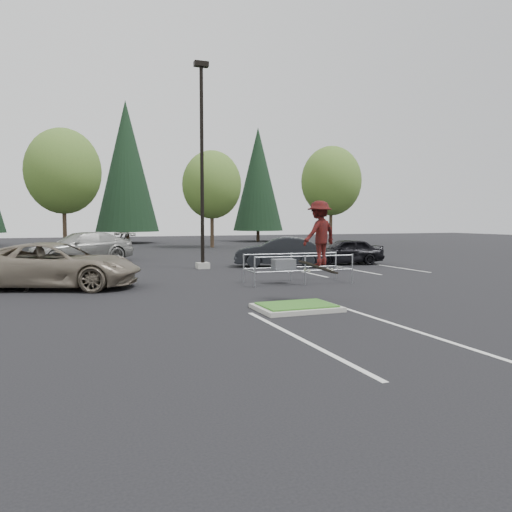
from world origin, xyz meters
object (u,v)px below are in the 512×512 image
object	(u,v)px
decid_c	(212,187)
skateboarder	(319,234)
conif_c	(258,179)
decid_d	(331,183)
car_l_tan	(54,265)
cart_corral	(287,265)
light_pole	(202,177)
conif_b	(126,166)
car_r_charc	(280,252)
car_far_silver	(83,247)
car_r_black	(345,251)
decid_b	(63,174)

from	to	relation	value
decid_c	skateboarder	size ratio (longest dim) A/B	3.80
conif_c	decid_d	bearing A→B (deg)	-66.47
car_l_tan	cart_corral	bearing A→B (deg)	-81.73
light_pole	conif_b	xyz separation A→B (m)	(-0.50, 28.50, 3.29)
cart_corral	car_r_charc	bearing A→B (deg)	71.31
decid_c	decid_d	distance (m)	12.03
cart_corral	car_far_silver	xyz separation A→B (m)	(-7.05, 12.82, 0.15)
car_l_tan	car_r_black	size ratio (longest dim) A/B	1.42
conif_c	cart_corral	bearing A→B (deg)	-109.20
conif_b	conif_c	world-z (taller)	conif_b
decid_d	car_far_silver	distance (m)	26.57
conif_c	cart_corral	size ratio (longest dim) A/B	3.06
car_r_black	car_far_silver	distance (m)	14.87
light_pole	car_far_silver	bearing A→B (deg)	132.51
light_pole	decid_c	xyz separation A→B (m)	(5.49, 17.83, 0.69)
decid_b	decid_c	xyz separation A→B (m)	(12.00, -0.70, -0.79)
decid_c	car_r_black	distance (m)	19.04
conif_c	cart_corral	xyz separation A→B (m)	(-11.95, -34.32, -6.13)
cart_corral	decid_c	bearing A→B (deg)	83.51
car_far_silver	car_l_tan	bearing A→B (deg)	-28.59
decid_d	cart_corral	bearing A→B (deg)	-122.37
conif_c	cart_corral	world-z (taller)	conif_c
skateboarder	car_l_tan	size ratio (longest dim) A/B	0.37
decid_d	conif_b	bearing A→B (deg)	150.53
decid_c	skateboarder	distance (m)	29.40
car_l_tan	conif_b	bearing A→B (deg)	9.99
decid_d	car_r_charc	distance (m)	23.75
decid_d	conif_b	distance (m)	20.76
conif_b	skateboarder	distance (m)	39.94
car_r_charc	car_r_black	size ratio (longest dim) A/B	1.12
decid_b	skateboarder	world-z (taller)	decid_b
decid_c	cart_corral	bearing A→B (deg)	-99.09
car_r_charc	car_r_black	bearing A→B (deg)	113.49
decid_d	conif_c	distance (m)	10.04
cart_corral	car_r_black	bearing A→B (deg)	47.58
decid_b	car_l_tan	size ratio (longest dim) A/B	1.63
light_pole	decid_d	world-z (taller)	light_pole
cart_corral	car_far_silver	world-z (taller)	car_far_silver
skateboarder	car_far_silver	size ratio (longest dim) A/B	0.37
decid_c	car_r_black	xyz separation A→B (m)	(2.38, -18.33, -4.54)
conif_c	car_l_tan	xyz separation A→B (m)	(-20.29, -32.50, -6.03)
conif_b	car_l_tan	world-z (taller)	conif_b
decid_c	skateboarder	xyz separation A→B (m)	(-4.79, -28.83, -3.21)
cart_corral	car_l_tan	distance (m)	8.53
car_r_black	car_l_tan	bearing A→B (deg)	-64.87
decid_c	car_l_tan	distance (m)	26.30
car_r_charc	cart_corral	bearing A→B (deg)	1.85
decid_d	conif_b	xyz separation A→B (m)	(-17.99, 10.17, 1.94)
decid_b	car_r_black	world-z (taller)	decid_b
light_pole	decid_b	size ratio (longest dim) A/B	1.05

